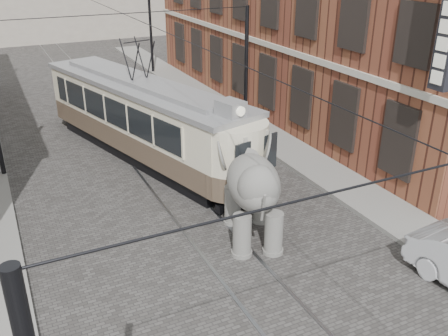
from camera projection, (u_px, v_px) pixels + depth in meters
ground at (193, 214)px, 16.97m from camera, size 120.00×120.00×0.00m
tram_rails at (193, 213)px, 16.97m from camera, size 1.54×80.00×0.02m
sidewalk_right at (335, 179)px, 19.32m from camera, size 2.00×60.00×0.15m
catenary at (138, 93)px, 19.76m from camera, size 11.00×30.20×6.00m
tram at (141, 101)px, 20.61m from camera, size 5.87×12.72×4.96m
elephant at (253, 195)px, 15.04m from camera, size 4.03×5.39×2.94m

